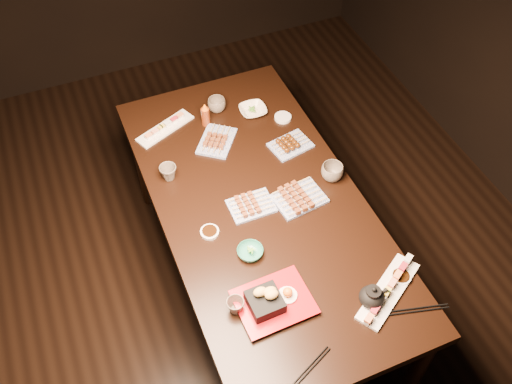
{
  "coord_description": "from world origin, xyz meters",
  "views": [
    {
      "loc": [
        -0.32,
        -1.18,
        2.77
      ],
      "look_at": [
        0.32,
        0.36,
        0.77
      ],
      "focal_mm": 40.0,
      "sensor_mm": 36.0,
      "label": 1
    }
  ],
  "objects_px": {
    "edamame_bowl_green": "(250,252)",
    "condiment_bottle": "(205,114)",
    "sushi_platter_near": "(389,289)",
    "yakitori_plate_right": "(300,196)",
    "yakitori_plate_left": "(217,138)",
    "tempura_tray": "(274,297)",
    "yakitori_plate_center": "(251,203)",
    "teapot": "(372,295)",
    "dining_table": "(260,249)",
    "sushi_platter_far": "(165,127)",
    "teacup_near_left": "(235,306)",
    "teacup_far_left": "(168,173)",
    "edamame_bowl_cream": "(253,111)",
    "teacup_mid_right": "(332,172)",
    "teacup_far_right": "(217,105)"
  },
  "relations": [
    {
      "from": "sushi_platter_near",
      "to": "sushi_platter_far",
      "type": "distance_m",
      "value": 1.37
    },
    {
      "from": "teacup_mid_right",
      "to": "teapot",
      "type": "relative_size",
      "value": 0.86
    },
    {
      "from": "yakitori_plate_center",
      "to": "teapot",
      "type": "distance_m",
      "value": 0.68
    },
    {
      "from": "teacup_mid_right",
      "to": "dining_table",
      "type": "bearing_deg",
      "value": -178.69
    },
    {
      "from": "edamame_bowl_green",
      "to": "teapot",
      "type": "xyz_separation_m",
      "value": [
        0.36,
        -0.39,
        0.03
      ]
    },
    {
      "from": "sushi_platter_far",
      "to": "yakitori_plate_left",
      "type": "height_order",
      "value": "yakitori_plate_left"
    },
    {
      "from": "yakitori_plate_left",
      "to": "tempura_tray",
      "type": "relative_size",
      "value": 0.72
    },
    {
      "from": "dining_table",
      "to": "yakitori_plate_right",
      "type": "distance_m",
      "value": 0.44
    },
    {
      "from": "edamame_bowl_green",
      "to": "condiment_bottle",
      "type": "height_order",
      "value": "condiment_bottle"
    },
    {
      "from": "teacup_near_left",
      "to": "teapot",
      "type": "bearing_deg",
      "value": -18.89
    },
    {
      "from": "sushi_platter_far",
      "to": "teacup_far_right",
      "type": "relative_size",
      "value": 3.38
    },
    {
      "from": "dining_table",
      "to": "teapot",
      "type": "height_order",
      "value": "teapot"
    },
    {
      "from": "yakitori_plate_center",
      "to": "teacup_far_left",
      "type": "bearing_deg",
      "value": 133.19
    },
    {
      "from": "tempura_tray",
      "to": "teacup_far_right",
      "type": "bearing_deg",
      "value": 79.2
    },
    {
      "from": "edamame_bowl_green",
      "to": "teacup_far_right",
      "type": "bearing_deg",
      "value": 78.55
    },
    {
      "from": "teacup_near_left",
      "to": "yakitori_plate_left",
      "type": "bearing_deg",
      "value": 74.36
    },
    {
      "from": "edamame_bowl_cream",
      "to": "teacup_far_right",
      "type": "height_order",
      "value": "teacup_far_right"
    },
    {
      "from": "tempura_tray",
      "to": "yakitori_plate_right",
      "type": "bearing_deg",
      "value": 52.33
    },
    {
      "from": "teacup_near_left",
      "to": "sushi_platter_near",
      "type": "bearing_deg",
      "value": -15.13
    },
    {
      "from": "dining_table",
      "to": "tempura_tray",
      "type": "xyz_separation_m",
      "value": [
        -0.15,
        -0.5,
        0.43
      ]
    },
    {
      "from": "sushi_platter_far",
      "to": "yakitori_plate_center",
      "type": "height_order",
      "value": "yakitori_plate_center"
    },
    {
      "from": "sushi_platter_near",
      "to": "sushi_platter_far",
      "type": "xyz_separation_m",
      "value": [
        -0.55,
        1.25,
        -0.0
      ]
    },
    {
      "from": "sushi_platter_far",
      "to": "edamame_bowl_green",
      "type": "xyz_separation_m",
      "value": [
        0.11,
        -0.87,
        -0.0
      ]
    },
    {
      "from": "yakitori_plate_center",
      "to": "teapot",
      "type": "height_order",
      "value": "teapot"
    },
    {
      "from": "dining_table",
      "to": "condiment_bottle",
      "type": "bearing_deg",
      "value": 91.36
    },
    {
      "from": "edamame_bowl_cream",
      "to": "yakitori_plate_right",
      "type": "bearing_deg",
      "value": -92.66
    },
    {
      "from": "sushi_platter_far",
      "to": "yakitori_plate_center",
      "type": "distance_m",
      "value": 0.67
    },
    {
      "from": "sushi_platter_near",
      "to": "teacup_far_left",
      "type": "relative_size",
      "value": 4.54
    },
    {
      "from": "teacup_far_left",
      "to": "teacup_mid_right",
      "type": "bearing_deg",
      "value": -22.71
    },
    {
      "from": "tempura_tray",
      "to": "teacup_far_left",
      "type": "distance_m",
      "value": 0.82
    },
    {
      "from": "dining_table",
      "to": "sushi_platter_far",
      "type": "xyz_separation_m",
      "value": [
        -0.26,
        0.63,
        0.39
      ]
    },
    {
      "from": "teacup_mid_right",
      "to": "edamame_bowl_cream",
      "type": "bearing_deg",
      "value": 106.65
    },
    {
      "from": "yakitori_plate_left",
      "to": "sushi_platter_near",
      "type": "bearing_deg",
      "value": -124.96
    },
    {
      "from": "sushi_platter_near",
      "to": "edamame_bowl_cream",
      "type": "height_order",
      "value": "sushi_platter_near"
    },
    {
      "from": "teacup_far_left",
      "to": "teapot",
      "type": "distance_m",
      "value": 1.09
    },
    {
      "from": "edamame_bowl_green",
      "to": "teacup_near_left",
      "type": "bearing_deg",
      "value": -124.63
    },
    {
      "from": "tempura_tray",
      "to": "edamame_bowl_green",
      "type": "bearing_deg",
      "value": 87.57
    },
    {
      "from": "dining_table",
      "to": "yakitori_plate_right",
      "type": "height_order",
      "value": "yakitori_plate_right"
    },
    {
      "from": "sushi_platter_far",
      "to": "edamame_bowl_cream",
      "type": "height_order",
      "value": "sushi_platter_far"
    },
    {
      "from": "yakitori_plate_right",
      "to": "teacup_far_right",
      "type": "bearing_deg",
      "value": 93.69
    },
    {
      "from": "yakitori_plate_center",
      "to": "tempura_tray",
      "type": "bearing_deg",
      "value": -102.06
    },
    {
      "from": "sushi_platter_near",
      "to": "yakitori_plate_right",
      "type": "relative_size",
      "value": 1.63
    },
    {
      "from": "sushi_platter_near",
      "to": "yakitori_plate_center",
      "type": "relative_size",
      "value": 1.83
    },
    {
      "from": "edamame_bowl_cream",
      "to": "tempura_tray",
      "type": "height_order",
      "value": "tempura_tray"
    },
    {
      "from": "dining_table",
      "to": "tempura_tray",
      "type": "height_order",
      "value": "tempura_tray"
    },
    {
      "from": "yakitori_plate_left",
      "to": "teacup_far_left",
      "type": "distance_m",
      "value": 0.32
    },
    {
      "from": "sushi_platter_near",
      "to": "teacup_near_left",
      "type": "distance_m",
      "value": 0.62
    },
    {
      "from": "condiment_bottle",
      "to": "teacup_mid_right",
      "type": "bearing_deg",
      "value": -53.9
    },
    {
      "from": "yakitori_plate_right",
      "to": "teapot",
      "type": "height_order",
      "value": "teapot"
    },
    {
      "from": "edamame_bowl_cream",
      "to": "teacup_far_left",
      "type": "height_order",
      "value": "teacup_far_left"
    }
  ]
}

